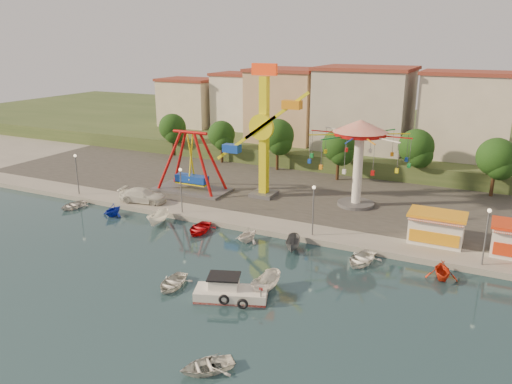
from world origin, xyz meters
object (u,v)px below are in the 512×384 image
Objects in this scene: wave_swinger at (359,144)px; pirate_ship_ride at (191,163)px; skiff at (266,284)px; rowboat_a at (172,283)px; van at (143,196)px; kamikaze_tower at (266,136)px; cabin_motorboat at (229,292)px.

pirate_ship_ride is at bearing -170.64° from wave_swinger.
skiff is at bearing -92.50° from wave_swinger.
wave_swinger reaches higher than rowboat_a.
wave_swinger reaches higher than van.
pirate_ship_ride is 10.89m from kamikaze_tower.
cabin_motorboat is at bearing -51.00° from pirate_ship_ride.
pirate_ship_ride is 2.48× the size of skiff.
cabin_motorboat is 1.52× the size of skiff.
pirate_ship_ride is 0.61× the size of kamikaze_tower.
cabin_motorboat is (-3.25, -25.57, -7.66)m from wave_swinger.
cabin_motorboat is 1.05× the size of van.
kamikaze_tower reaches higher than rowboat_a.
pirate_ship_ride is 26.11m from rowboat_a.
rowboat_a is 0.63× the size of van.
skiff is (-1.02, -23.42, -7.42)m from wave_swinger.
rowboat_a is (-5.25, -0.41, -0.16)m from cabin_motorboat.
kamikaze_tower reaches higher than pirate_ship_ride.
pirate_ship_ride is 0.86× the size of wave_swinger.
pirate_ship_ride is 7.90m from van.
van is at bearing 128.11° from rowboat_a.
pirate_ship_ride reaches higher than van.
skiff is at bearing 23.96° from cabin_motorboat.
kamikaze_tower is at bearing -171.29° from wave_swinger.
skiff is at bearing -130.61° from van.
cabin_motorboat is (7.91, -23.86, -7.86)m from kamikaze_tower.
rowboat_a is 22.00m from van.
pirate_ship_ride is 1.63× the size of cabin_motorboat.
skiff is (2.23, 2.15, 0.24)m from cabin_motorboat.
kamikaze_tower is at bearing 10.07° from pirate_ship_ride.
skiff reaches higher than rowboat_a.
rowboat_a is at bearing -158.54° from skiff.
skiff is (20.11, -19.94, -3.62)m from pirate_ship_ride.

